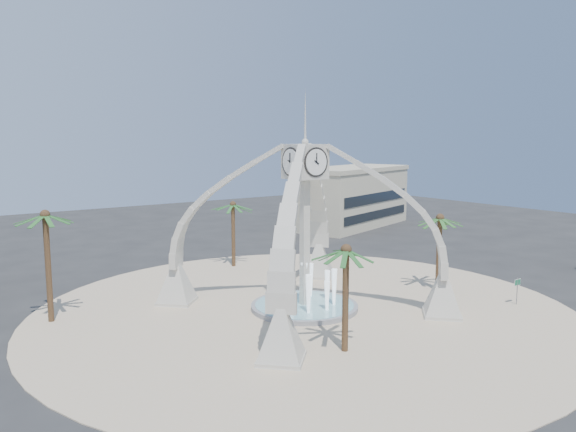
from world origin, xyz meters
TOP-DOWN VIEW (x-y plane):
  - ground at (0.00, 0.00)m, footprint 140.00×140.00m
  - plaza at (0.00, 0.00)m, footprint 40.00×40.00m
  - clock_tower at (-0.00, -0.00)m, footprint 17.94×17.94m
  - fountain at (0.00, 0.00)m, footprint 8.00×8.00m
  - building_ne at (30.00, 28.00)m, footprint 21.87×14.17m
  - palm_east at (12.27, -2.37)m, footprint 5.25×5.25m
  - palm_west at (-16.11, 8.02)m, footprint 5.10×5.10m
  - palm_north at (2.85, 15.39)m, footprint 4.85×4.85m
  - palm_south at (-3.09, -8.05)m, footprint 5.05×5.05m
  - street_sign at (13.94, -8.61)m, footprint 0.79×0.07m

SIDE VIEW (x-z plane):
  - ground at x=0.00m, z-range 0.00..0.00m
  - plaza at x=0.00m, z-range 0.00..0.06m
  - fountain at x=0.00m, z-range -1.52..2.10m
  - street_sign at x=13.94m, z-range 0.46..2.60m
  - building_ne at x=30.00m, z-range 0.01..8.61m
  - palm_east at x=12.27m, z-range 2.60..9.61m
  - palm_south at x=-3.09m, z-range 2.64..9.66m
  - palm_north at x=2.85m, z-range 2.66..9.65m
  - clock_tower at x=0.00m, z-range -1.66..14.64m
  - palm_west at x=-16.11m, z-range 3.24..11.61m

